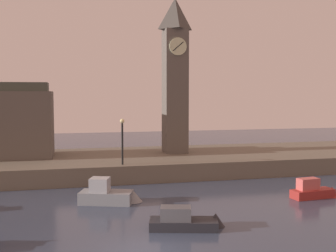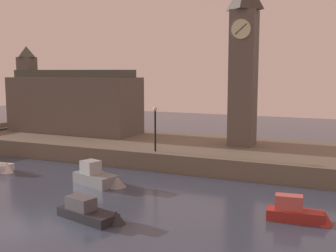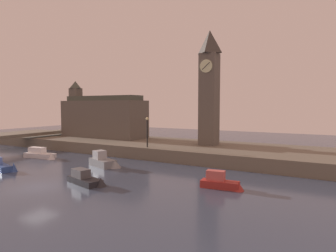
% 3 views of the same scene
% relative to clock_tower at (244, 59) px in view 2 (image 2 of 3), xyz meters
% --- Properties ---
extents(ground_plane, '(120.00, 120.00, 0.00)m').
position_rel_clock_tower_xyz_m(ground_plane, '(-6.61, -20.76, -9.16)').
color(ground_plane, '#384256').
extents(far_embankment, '(70.00, 12.00, 1.50)m').
position_rel_clock_tower_xyz_m(far_embankment, '(-6.61, -0.76, -8.41)').
color(far_embankment, '#6B6051').
rests_on(far_embankment, ground).
extents(clock_tower, '(2.38, 2.43, 14.83)m').
position_rel_clock_tower_xyz_m(clock_tower, '(0.00, 0.00, 0.00)').
color(clock_tower, '#5B544C').
rests_on(clock_tower, far_embankment).
extents(parliament_hall, '(14.44, 5.16, 9.39)m').
position_rel_clock_tower_xyz_m(parliament_hall, '(-18.99, 0.64, -4.37)').
color(parliament_hall, '#5B544C').
rests_on(parliament_hall, far_embankment).
extents(streetlamp, '(0.36, 0.36, 3.72)m').
position_rel_clock_tower_xyz_m(streetlamp, '(-5.84, -5.82, -5.33)').
color(streetlamp, black).
rests_on(streetlamp, far_embankment).
extents(boat_cruiser_grey, '(4.47, 2.57, 1.72)m').
position_rel_clock_tower_xyz_m(boat_cruiser_grey, '(-7.33, -11.93, -8.61)').
color(boat_cruiser_grey, gray).
rests_on(boat_cruiser_grey, ground).
extents(boat_dinghy_red, '(3.63, 1.41, 1.45)m').
position_rel_clock_tower_xyz_m(boat_dinghy_red, '(6.64, -13.72, -8.69)').
color(boat_dinghy_red, maroon).
rests_on(boat_dinghy_red, ground).
extents(boat_barge_dark, '(4.50, 2.24, 1.40)m').
position_rel_clock_tower_xyz_m(boat_barge_dark, '(-3.66, -18.13, -8.76)').
color(boat_barge_dark, '#232328').
rests_on(boat_barge_dark, ground).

